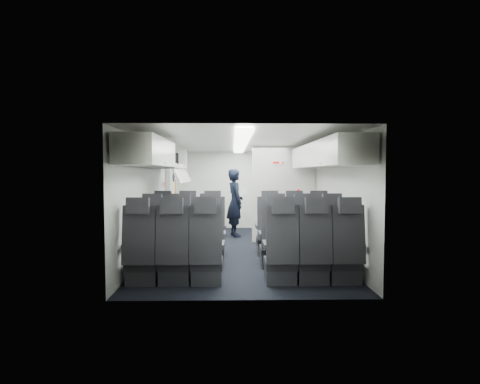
{
  "coord_description": "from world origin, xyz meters",
  "views": [
    {
      "loc": [
        -0.16,
        -7.5,
        1.56
      ],
      "look_at": [
        0.0,
        0.4,
        1.15
      ],
      "focal_mm": 28.0,
      "sensor_mm": 36.0,
      "label": 1
    }
  ],
  "objects_px": {
    "flight_attendant": "(235,203)",
    "carry_on_bag": "(168,159)",
    "seat_row_front": "(241,234)",
    "seat_row_mid": "(242,243)",
    "seat_row_rear": "(244,256)",
    "galley_unit": "(273,195)",
    "boarding_door": "(171,198)"
  },
  "relations": [
    {
      "from": "seat_row_front",
      "to": "seat_row_mid",
      "type": "height_order",
      "value": "same"
    },
    {
      "from": "seat_row_mid",
      "to": "boarding_door",
      "type": "distance_m",
      "value": 3.45
    },
    {
      "from": "seat_row_rear",
      "to": "galley_unit",
      "type": "xyz_separation_m",
      "value": [
        0.95,
        5.05,
        0.55
      ]
    },
    {
      "from": "seat_row_front",
      "to": "galley_unit",
      "type": "relative_size",
      "value": 1.75
    },
    {
      "from": "boarding_door",
      "to": "flight_attendant",
      "type": "distance_m",
      "value": 1.55
    },
    {
      "from": "seat_row_mid",
      "to": "boarding_door",
      "type": "xyz_separation_m",
      "value": [
        -1.64,
        2.99,
        0.55
      ]
    },
    {
      "from": "carry_on_bag",
      "to": "seat_row_front",
      "type": "bearing_deg",
      "value": -27.27
    },
    {
      "from": "seat_row_mid",
      "to": "seat_row_rear",
      "type": "bearing_deg",
      "value": -90.0
    },
    {
      "from": "galley_unit",
      "to": "boarding_door",
      "type": "bearing_deg",
      "value": -155.72
    },
    {
      "from": "seat_row_front",
      "to": "seat_row_mid",
      "type": "xyz_separation_m",
      "value": [
        0.0,
        -0.9,
        0.0
      ]
    },
    {
      "from": "galley_unit",
      "to": "flight_attendant",
      "type": "distance_m",
      "value": 1.53
    },
    {
      "from": "seat_row_mid",
      "to": "carry_on_bag",
      "type": "xyz_separation_m",
      "value": [
        -1.4,
        1.17,
        1.42
      ]
    },
    {
      "from": "seat_row_rear",
      "to": "carry_on_bag",
      "type": "relative_size",
      "value": 9.08
    },
    {
      "from": "boarding_door",
      "to": "flight_attendant",
      "type": "xyz_separation_m",
      "value": [
        1.54,
        0.06,
        -0.13
      ]
    },
    {
      "from": "seat_row_front",
      "to": "flight_attendant",
      "type": "xyz_separation_m",
      "value": [
        -0.1,
        2.15,
        0.42
      ]
    },
    {
      "from": "seat_row_front",
      "to": "carry_on_bag",
      "type": "distance_m",
      "value": 2.01
    },
    {
      "from": "seat_row_mid",
      "to": "boarding_door",
      "type": "relative_size",
      "value": 1.79
    },
    {
      "from": "boarding_door",
      "to": "seat_row_front",
      "type": "bearing_deg",
      "value": -51.84
    },
    {
      "from": "flight_attendant",
      "to": "seat_row_front",
      "type": "bearing_deg",
      "value": 166.65
    },
    {
      "from": "galley_unit",
      "to": "carry_on_bag",
      "type": "height_order",
      "value": "carry_on_bag"
    },
    {
      "from": "flight_attendant",
      "to": "seat_row_mid",
      "type": "bearing_deg",
      "value": 165.89
    },
    {
      "from": "seat_row_mid",
      "to": "seat_row_rear",
      "type": "relative_size",
      "value": 1.0
    },
    {
      "from": "seat_row_mid",
      "to": "carry_on_bag",
      "type": "bearing_deg",
      "value": 140.15
    },
    {
      "from": "galley_unit",
      "to": "flight_attendant",
      "type": "relative_size",
      "value": 1.15
    },
    {
      "from": "flight_attendant",
      "to": "carry_on_bag",
      "type": "distance_m",
      "value": 2.49
    },
    {
      "from": "seat_row_mid",
      "to": "carry_on_bag",
      "type": "height_order",
      "value": "carry_on_bag"
    },
    {
      "from": "boarding_door",
      "to": "galley_unit",
      "type": "bearing_deg",
      "value": 24.28
    },
    {
      "from": "carry_on_bag",
      "to": "galley_unit",
      "type": "bearing_deg",
      "value": 35.37
    },
    {
      "from": "seat_row_front",
      "to": "boarding_door",
      "type": "distance_m",
      "value": 2.71
    },
    {
      "from": "seat_row_rear",
      "to": "boarding_door",
      "type": "bearing_deg",
      "value": 112.87
    },
    {
      "from": "seat_row_front",
      "to": "boarding_door",
      "type": "bearing_deg",
      "value": 128.16
    },
    {
      "from": "seat_row_rear",
      "to": "galley_unit",
      "type": "bearing_deg",
      "value": 79.35
    }
  ]
}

